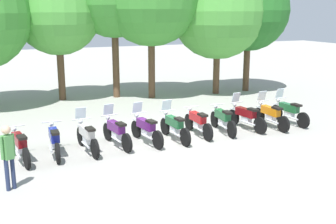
% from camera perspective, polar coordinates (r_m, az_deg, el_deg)
% --- Properties ---
extents(ground_plane, '(80.00, 80.00, 0.00)m').
position_cam_1_polar(ground_plane, '(15.18, 0.74, -3.71)').
color(ground_plane, '#9E9B93').
extents(motorcycle_0, '(0.62, 2.18, 0.99)m').
position_cam_1_polar(motorcycle_0, '(13.68, -19.58, -4.28)').
color(motorcycle_0, black).
rests_on(motorcycle_0, ground_plane).
extents(motorcycle_1, '(0.62, 2.19, 0.99)m').
position_cam_1_polar(motorcycle_1, '(13.87, -15.26, -3.72)').
color(motorcycle_1, black).
rests_on(motorcycle_1, ground_plane).
extents(motorcycle_2, '(0.62, 2.19, 1.37)m').
position_cam_1_polar(motorcycle_2, '(14.01, -11.02, -3.24)').
color(motorcycle_2, black).
rests_on(motorcycle_2, ground_plane).
extents(motorcycle_3, '(0.62, 2.18, 1.37)m').
position_cam_1_polar(motorcycle_3, '(14.41, -7.09, -2.62)').
color(motorcycle_3, black).
rests_on(motorcycle_3, ground_plane).
extents(motorcycle_4, '(0.62, 2.18, 1.37)m').
position_cam_1_polar(motorcycle_4, '(14.64, -3.04, -2.28)').
color(motorcycle_4, black).
rests_on(motorcycle_4, ground_plane).
extents(motorcycle_5, '(0.62, 2.19, 1.37)m').
position_cam_1_polar(motorcycle_5, '(14.95, 0.85, -1.92)').
color(motorcycle_5, black).
rests_on(motorcycle_5, ground_plane).
extents(motorcycle_6, '(0.62, 2.19, 0.99)m').
position_cam_1_polar(motorcycle_6, '(15.59, 4.07, -1.36)').
color(motorcycle_6, black).
rests_on(motorcycle_6, ground_plane).
extents(motorcycle_7, '(0.63, 2.19, 0.99)m').
position_cam_1_polar(motorcycle_7, '(16.06, 7.47, -0.99)').
color(motorcycle_7, black).
rests_on(motorcycle_7, ground_plane).
extents(motorcycle_8, '(0.62, 2.18, 1.37)m').
position_cam_1_polar(motorcycle_8, '(16.61, 10.55, -0.57)').
color(motorcycle_8, black).
rests_on(motorcycle_8, ground_plane).
extents(motorcycle_9, '(0.62, 2.19, 1.37)m').
position_cam_1_polar(motorcycle_9, '(17.08, 13.80, -0.34)').
color(motorcycle_9, black).
rests_on(motorcycle_9, ground_plane).
extents(motorcycle_10, '(0.62, 2.19, 1.37)m').
position_cam_1_polar(motorcycle_10, '(17.85, 16.17, 0.10)').
color(motorcycle_10, black).
rests_on(motorcycle_10, ground_plane).
extents(person_0, '(0.39, 0.31, 1.73)m').
position_cam_1_polar(person_0, '(11.43, -20.98, -5.16)').
color(person_0, '#232D4C').
rests_on(person_0, ground_plane).
extents(tree_2, '(4.28, 4.28, 6.60)m').
position_cam_1_polar(tree_2, '(22.13, -14.85, 12.98)').
color(tree_2, brown).
rests_on(tree_2, ground_plane).
extents(tree_5, '(5.14, 5.14, 7.07)m').
position_cam_1_polar(tree_5, '(23.30, 6.83, 13.46)').
color(tree_5, brown).
rests_on(tree_5, ground_plane).
extents(tree_6, '(4.51, 4.51, 6.81)m').
position_cam_1_polar(tree_6, '(24.44, 10.98, 13.43)').
color(tree_6, brown).
rests_on(tree_6, ground_plane).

